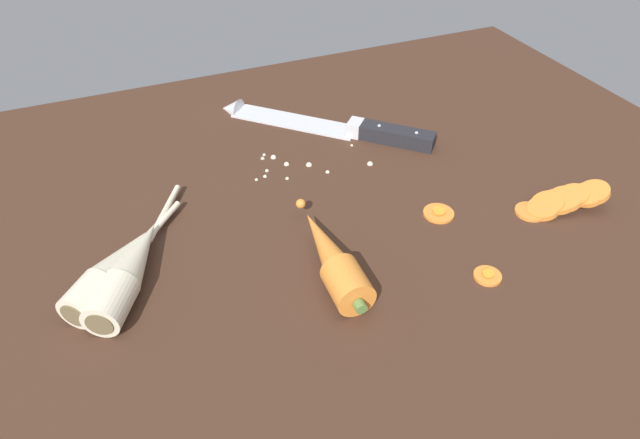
% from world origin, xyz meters
% --- Properties ---
extents(ground_plane, '(1.20, 0.90, 0.04)m').
position_xyz_m(ground_plane, '(0.00, 0.00, -0.02)').
color(ground_plane, '#42281C').
extents(chefs_knife, '(0.27, 0.27, 0.04)m').
position_xyz_m(chefs_knife, '(0.09, 0.20, 0.01)').
color(chefs_knife, silver).
rests_on(chefs_knife, ground_plane).
extents(whole_carrot, '(0.05, 0.19, 0.04)m').
position_xyz_m(whole_carrot, '(-0.02, -0.09, 0.02)').
color(whole_carrot, orange).
rests_on(whole_carrot, ground_plane).
extents(parsnip_front, '(0.15, 0.17, 0.04)m').
position_xyz_m(parsnip_front, '(-0.24, -0.02, 0.02)').
color(parsnip_front, beige).
rests_on(parsnip_front, ground_plane).
extents(parsnip_mid_left, '(0.14, 0.22, 0.04)m').
position_xyz_m(parsnip_mid_left, '(-0.22, -0.02, 0.02)').
color(parsnip_mid_left, beige).
rests_on(parsnip_mid_left, ground_plane).
extents(carrot_slice_stack, '(0.12, 0.06, 0.04)m').
position_xyz_m(carrot_slice_stack, '(0.29, -0.10, 0.01)').
color(carrot_slice_stack, orange).
rests_on(carrot_slice_stack, ground_plane).
extents(carrot_slice_stray_near, '(0.03, 0.03, 0.01)m').
position_xyz_m(carrot_slice_stray_near, '(0.14, -0.17, 0.00)').
color(carrot_slice_stray_near, orange).
rests_on(carrot_slice_stray_near, ground_plane).
extents(carrot_slice_stray_mid, '(0.04, 0.04, 0.01)m').
position_xyz_m(carrot_slice_stray_mid, '(0.15, -0.05, 0.00)').
color(carrot_slice_stray_mid, orange).
rests_on(carrot_slice_stray_mid, ground_plane).
extents(mince_crumbs, '(0.17, 0.09, 0.01)m').
position_xyz_m(mince_crumbs, '(0.03, 0.12, 0.00)').
color(mince_crumbs, beige).
rests_on(mince_crumbs, ground_plane).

